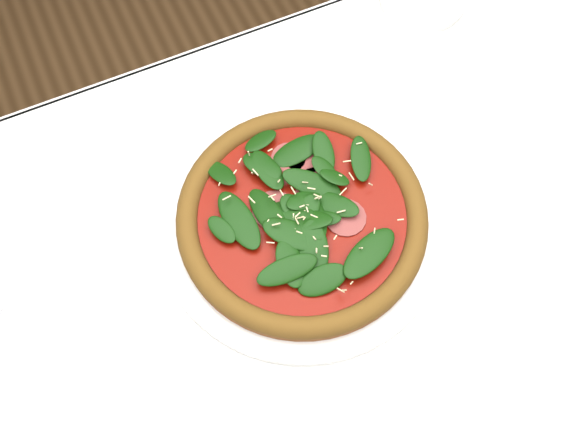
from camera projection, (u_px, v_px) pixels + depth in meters
name	position (u px, v px, depth m)	size (l,w,h in m)	color
ground	(311.00, 371.00, 1.55)	(6.00, 6.00, 0.00)	brown
dining_table	(325.00, 277.00, 0.96)	(1.21, 0.81, 0.75)	white
plate	(302.00, 222.00, 0.88)	(0.39, 0.39, 0.02)	silver
pizza	(302.00, 215.00, 0.86)	(0.39, 0.39, 0.04)	#9D5925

